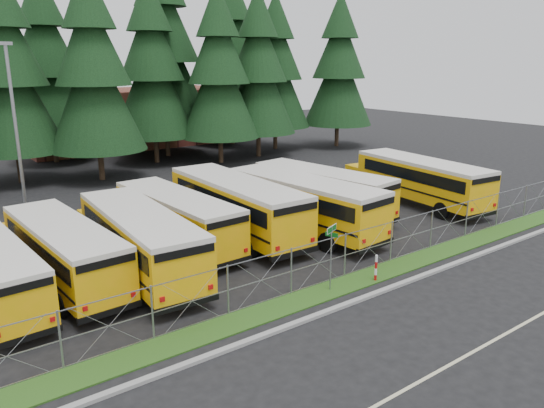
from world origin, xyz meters
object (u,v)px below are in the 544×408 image
(bus_4, at_px, (233,207))
(bus_2, at_px, (138,242))
(bus_east, at_px, (417,182))
(light_standard, at_px, (16,126))
(bus_3, at_px, (174,220))
(striped_bollard, at_px, (376,268))
(bus_1, at_px, (62,253))
(bus_6, at_px, (318,192))
(street_sign, at_px, (331,244))
(bus_5, at_px, (298,205))

(bus_4, bearing_deg, bus_2, -161.48)
(bus_2, bearing_deg, bus_east, 3.92)
(light_standard, bearing_deg, bus_4, -50.39)
(bus_3, height_order, striped_bollard, bus_3)
(striped_bollard, bearing_deg, bus_1, 143.97)
(bus_2, bearing_deg, bus_4, 20.65)
(bus_2, relative_size, striped_bollard, 9.31)
(bus_2, relative_size, bus_6, 1.03)
(light_standard, bearing_deg, bus_6, -34.13)
(light_standard, bearing_deg, striped_bollard, -62.73)
(bus_1, height_order, striped_bollard, bus_1)
(striped_bollard, bearing_deg, light_standard, 117.27)
(bus_6, height_order, bus_east, bus_east)
(bus_6, xyz_separation_m, light_standard, (-14.44, 9.79, 4.08))
(bus_1, xyz_separation_m, street_sign, (8.51, -7.34, 0.67))
(bus_5, height_order, bus_6, bus_5)
(striped_bollard, xyz_separation_m, light_standard, (-9.72, 18.86, 4.90))
(street_sign, relative_size, light_standard, 0.28)
(bus_5, relative_size, bus_east, 1.02)
(bus_2, xyz_separation_m, striped_bollard, (7.71, -7.00, -0.87))
(bus_3, distance_m, striped_bollard, 10.44)
(bus_1, bearing_deg, light_standard, 81.97)
(bus_2, relative_size, street_sign, 3.98)
(bus_east, distance_m, street_sign, 15.33)
(bus_2, distance_m, bus_5, 9.40)
(bus_5, bearing_deg, bus_2, 176.39)
(bus_2, bearing_deg, light_standard, 103.26)
(street_sign, bearing_deg, bus_4, 85.02)
(street_sign, bearing_deg, striped_bollard, -11.96)
(bus_4, xyz_separation_m, light_standard, (-8.24, 9.96, 3.95))
(bus_3, bearing_deg, bus_5, -18.98)
(bus_1, relative_size, bus_east, 0.91)
(bus_5, bearing_deg, bus_1, 172.27)
(bus_2, bearing_deg, striped_bollard, -38.57)
(bus_3, relative_size, bus_east, 0.93)
(bus_5, relative_size, street_sign, 4.13)
(bus_east, xyz_separation_m, street_sign, (-13.81, -6.62, 0.54))
(bus_4, bearing_deg, light_standard, 131.13)
(bus_1, distance_m, bus_2, 3.12)
(bus_6, distance_m, light_standard, 17.92)
(bus_1, distance_m, bus_6, 15.50)
(bus_1, xyz_separation_m, bus_3, (5.90, 1.42, 0.02))
(bus_2, distance_m, street_sign, 8.55)
(striped_bollard, bearing_deg, bus_4, 99.45)
(bus_2, bearing_deg, bus_5, 5.33)
(bus_6, bearing_deg, bus_east, -24.07)
(bus_2, bearing_deg, bus_6, 13.13)
(bus_4, xyz_separation_m, street_sign, (-0.73, -8.43, 0.48))
(bus_1, relative_size, bus_3, 0.98)
(bus_5, xyz_separation_m, striped_bollard, (-1.68, -7.27, -0.92))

